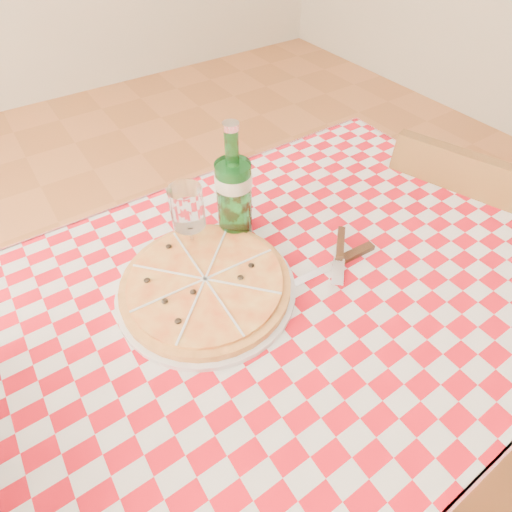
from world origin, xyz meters
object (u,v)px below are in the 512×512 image
(chair_near, at_px, (439,241))
(wine_glass, at_px, (190,223))
(dining_table, at_px, (278,317))
(pizza_plate, at_px, (206,284))
(water_bottle, at_px, (234,186))

(chair_near, relative_size, wine_glass, 4.86)
(dining_table, xyz_separation_m, chair_near, (0.69, 0.03, -0.16))
(pizza_plate, bearing_deg, water_bottle, 38.01)
(pizza_plate, height_order, water_bottle, water_bottle)
(dining_table, relative_size, chair_near, 1.39)
(pizza_plate, bearing_deg, chair_near, -3.29)
(water_bottle, bearing_deg, pizza_plate, -141.99)
(pizza_plate, distance_m, wine_glass, 0.13)
(pizza_plate, xyz_separation_m, wine_glass, (0.03, 0.11, 0.07))
(dining_table, height_order, wine_glass, wine_glass)
(pizza_plate, bearing_deg, dining_table, -32.45)
(water_bottle, relative_size, wine_glass, 1.60)
(chair_near, xyz_separation_m, water_bottle, (-0.68, 0.16, 0.41))
(water_bottle, height_order, wine_glass, water_bottle)
(dining_table, height_order, pizza_plate, pizza_plate)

